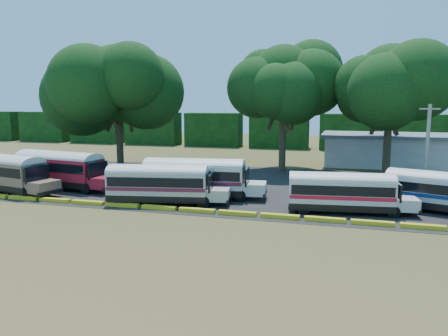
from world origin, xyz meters
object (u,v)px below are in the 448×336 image
(bus_red, at_px, (61,167))
(tree_west, at_px, (118,84))
(bus_cream_west, at_px, (161,182))
(bus_white_red, at_px, (344,190))
(bus_beige, at_px, (5,171))

(bus_red, xyz_separation_m, tree_west, (-0.85, 12.28, 7.97))
(bus_cream_west, xyz_separation_m, bus_white_red, (13.66, 1.07, -0.10))
(bus_beige, bearing_deg, bus_white_red, 13.75)
(bus_beige, relative_size, bus_red, 0.98)
(bus_beige, distance_m, bus_red, 4.63)
(bus_white_red, distance_m, tree_west, 30.82)
(bus_white_red, bearing_deg, bus_beige, 174.33)
(bus_white_red, bearing_deg, bus_cream_west, 177.48)
(bus_cream_west, bearing_deg, tree_west, 117.82)
(bus_beige, bearing_deg, bus_cream_west, 10.88)
(bus_beige, xyz_separation_m, tree_west, (2.81, 15.12, 8.02))
(bus_red, bearing_deg, bus_beige, -133.12)
(bus_beige, bearing_deg, bus_red, 50.28)
(bus_red, relative_size, tree_west, 0.74)
(bus_beige, distance_m, bus_white_red, 28.73)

